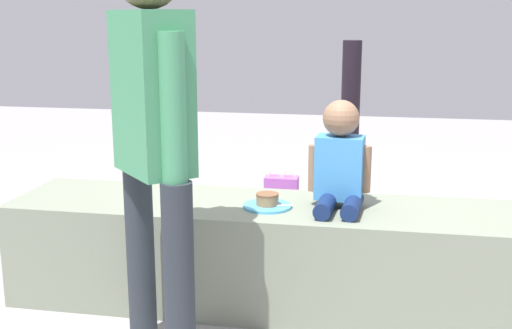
{
  "coord_description": "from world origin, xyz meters",
  "views": [
    {
      "loc": [
        0.39,
        -2.75,
        1.32
      ],
      "look_at": [
        -0.08,
        -0.28,
        0.74
      ],
      "focal_mm": 44.58,
      "sensor_mm": 36.0,
      "label": 1
    }
  ],
  "objects_px": {
    "gift_bag": "(281,200)",
    "adult_standing": "(153,120)",
    "cake_box_white": "(168,215)",
    "handbag_black_leather": "(278,235)",
    "child_seated": "(340,161)",
    "party_cup_red": "(420,248)",
    "water_bottle_near_gift": "(253,222)",
    "water_bottle_far_side": "(333,252)",
    "cake_plate": "(267,203)",
    "handbag_brown_canvas": "(200,237)"
  },
  "relations": [
    {
      "from": "child_seated",
      "to": "cake_plate",
      "type": "height_order",
      "value": "child_seated"
    },
    {
      "from": "water_bottle_far_side",
      "to": "handbag_black_leather",
      "type": "xyz_separation_m",
      "value": [
        -0.32,
        0.17,
        0.02
      ]
    },
    {
      "from": "cake_plate",
      "to": "water_bottle_near_gift",
      "type": "height_order",
      "value": "cake_plate"
    },
    {
      "from": "cake_box_white",
      "to": "handbag_black_leather",
      "type": "distance_m",
      "value": 0.87
    },
    {
      "from": "water_bottle_far_side",
      "to": "cake_box_white",
      "type": "xyz_separation_m",
      "value": [
        -1.11,
        0.55,
        -0.03
      ]
    },
    {
      "from": "child_seated",
      "to": "water_bottle_near_gift",
      "type": "distance_m",
      "value": 1.23
    },
    {
      "from": "party_cup_red",
      "to": "handbag_black_leather",
      "type": "xyz_separation_m",
      "value": [
        -0.8,
        -0.11,
        0.07
      ]
    },
    {
      "from": "water_bottle_near_gift",
      "to": "party_cup_red",
      "type": "distance_m",
      "value": 1.01
    },
    {
      "from": "water_bottle_far_side",
      "to": "child_seated",
      "type": "bearing_deg",
      "value": -84.44
    },
    {
      "from": "child_seated",
      "to": "handbag_brown_canvas",
      "type": "bearing_deg",
      "value": 146.46
    },
    {
      "from": "gift_bag",
      "to": "party_cup_red",
      "type": "distance_m",
      "value": 0.97
    },
    {
      "from": "cake_box_white",
      "to": "adult_standing",
      "type": "bearing_deg",
      "value": -72.56
    },
    {
      "from": "adult_standing",
      "to": "handbag_black_leather",
      "type": "height_order",
      "value": "adult_standing"
    },
    {
      "from": "cake_plate",
      "to": "gift_bag",
      "type": "relative_size",
      "value": 0.62
    },
    {
      "from": "adult_standing",
      "to": "handbag_black_leather",
      "type": "xyz_separation_m",
      "value": [
        0.28,
        1.22,
        -0.84
      ]
    },
    {
      "from": "child_seated",
      "to": "handbag_black_leather",
      "type": "bearing_deg",
      "value": 120.38
    },
    {
      "from": "gift_bag",
      "to": "cake_plate",
      "type": "bearing_deg",
      "value": -84.71
    },
    {
      "from": "gift_bag",
      "to": "cake_box_white",
      "type": "distance_m",
      "value": 0.75
    },
    {
      "from": "cake_plate",
      "to": "handbag_black_leather",
      "type": "bearing_deg",
      "value": 94.5
    },
    {
      "from": "child_seated",
      "to": "party_cup_red",
      "type": "distance_m",
      "value": 1.08
    },
    {
      "from": "water_bottle_far_side",
      "to": "party_cup_red",
      "type": "bearing_deg",
      "value": 30.65
    },
    {
      "from": "water_bottle_near_gift",
      "to": "handbag_brown_canvas",
      "type": "bearing_deg",
      "value": -122.81
    },
    {
      "from": "handbag_black_leather",
      "to": "adult_standing",
      "type": "bearing_deg",
      "value": -102.91
    },
    {
      "from": "cake_box_white",
      "to": "handbag_black_leather",
      "type": "height_order",
      "value": "handbag_black_leather"
    },
    {
      "from": "adult_standing",
      "to": "cake_box_white",
      "type": "distance_m",
      "value": 1.9
    },
    {
      "from": "cake_plate",
      "to": "water_bottle_far_side",
      "type": "distance_m",
      "value": 0.71
    },
    {
      "from": "gift_bag",
      "to": "party_cup_red",
      "type": "height_order",
      "value": "gift_bag"
    },
    {
      "from": "water_bottle_near_gift",
      "to": "handbag_brown_canvas",
      "type": "xyz_separation_m",
      "value": [
        -0.24,
        -0.37,
        0.02
      ]
    },
    {
      "from": "handbag_brown_canvas",
      "to": "adult_standing",
      "type": "bearing_deg",
      "value": -82.19
    },
    {
      "from": "child_seated",
      "to": "water_bottle_far_side",
      "type": "distance_m",
      "value": 0.76
    },
    {
      "from": "child_seated",
      "to": "handbag_black_leather",
      "type": "relative_size",
      "value": 1.52
    },
    {
      "from": "handbag_black_leather",
      "to": "child_seated",
      "type": "bearing_deg",
      "value": -59.62
    },
    {
      "from": "child_seated",
      "to": "water_bottle_near_gift",
      "type": "bearing_deg",
      "value": 121.94
    },
    {
      "from": "party_cup_red",
      "to": "cake_box_white",
      "type": "height_order",
      "value": "cake_box_white"
    },
    {
      "from": "adult_standing",
      "to": "party_cup_red",
      "type": "bearing_deg",
      "value": 50.92
    },
    {
      "from": "cake_plate",
      "to": "water_bottle_near_gift",
      "type": "xyz_separation_m",
      "value": [
        -0.25,
        0.96,
        -0.42
      ]
    },
    {
      "from": "adult_standing",
      "to": "gift_bag",
      "type": "height_order",
      "value": "adult_standing"
    },
    {
      "from": "gift_bag",
      "to": "cake_box_white",
      "type": "relative_size",
      "value": 1.12
    },
    {
      "from": "cake_plate",
      "to": "gift_bag",
      "type": "distance_m",
      "value": 1.28
    },
    {
      "from": "cake_plate",
      "to": "handbag_brown_canvas",
      "type": "bearing_deg",
      "value": 129.61
    },
    {
      "from": "gift_bag",
      "to": "handbag_brown_canvas",
      "type": "height_order",
      "value": "gift_bag"
    },
    {
      "from": "water_bottle_near_gift",
      "to": "handbag_brown_canvas",
      "type": "relative_size",
      "value": 0.64
    },
    {
      "from": "adult_standing",
      "to": "cake_plate",
      "type": "bearing_deg",
      "value": 57.9
    },
    {
      "from": "water_bottle_far_side",
      "to": "party_cup_red",
      "type": "relative_size",
      "value": 2.24
    },
    {
      "from": "gift_bag",
      "to": "adult_standing",
      "type": "bearing_deg",
      "value": -97.12
    },
    {
      "from": "adult_standing",
      "to": "water_bottle_near_gift",
      "type": "bearing_deg",
      "value": 86.71
    },
    {
      "from": "child_seated",
      "to": "water_bottle_far_side",
      "type": "bearing_deg",
      "value": 95.56
    },
    {
      "from": "water_bottle_near_gift",
      "to": "cake_box_white",
      "type": "xyz_separation_m",
      "value": [
        -0.59,
        0.11,
        -0.02
      ]
    },
    {
      "from": "adult_standing",
      "to": "cake_plate",
      "type": "relative_size",
      "value": 7.08
    },
    {
      "from": "water_bottle_near_gift",
      "to": "gift_bag",
      "type": "bearing_deg",
      "value": 63.47
    }
  ]
}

